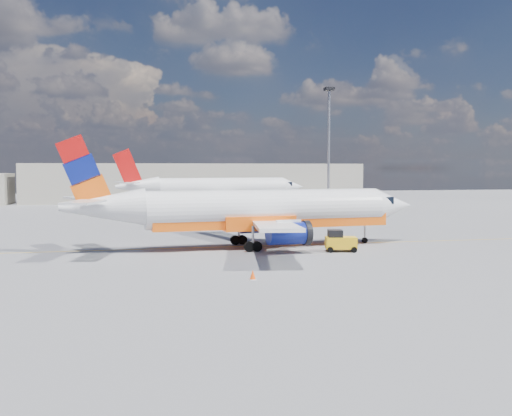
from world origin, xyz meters
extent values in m
plane|color=slate|center=(0.00, 0.00, 0.00)|extent=(240.00, 240.00, 0.00)
cube|color=gold|center=(0.00, 3.00, 0.01)|extent=(70.00, 0.15, 0.01)
cube|color=#ABA593|center=(5.00, 75.00, 4.00)|extent=(70.00, 14.00, 8.00)
cylinder|color=white|center=(3.64, 2.09, 3.50)|extent=(21.59, 5.11, 3.31)
cone|color=white|center=(16.23, 3.17, 3.50)|extent=(4.16, 3.62, 3.31)
cone|color=white|center=(-10.41, 0.89, 3.84)|extent=(7.05, 3.71, 3.14)
cube|color=black|center=(14.87, 3.05, 4.03)|extent=(1.84, 2.37, 0.68)
cube|color=#FF5F10|center=(4.12, 2.13, 2.38)|extent=(21.54, 4.53, 1.17)
cube|color=white|center=(1.61, 8.75, 2.63)|extent=(6.72, 12.05, 0.78)
cube|color=white|center=(2.76, -4.81, 2.63)|extent=(4.92, 12.01, 0.78)
cylinder|color=navy|center=(3.75, 6.49, 1.70)|extent=(3.64, 2.14, 1.85)
cylinder|color=navy|center=(4.49, -2.23, 1.70)|extent=(3.64, 2.14, 1.85)
cylinder|color=black|center=(5.30, 6.62, 1.70)|extent=(0.66, 2.08, 2.04)
cylinder|color=black|center=(6.04, -2.09, 1.70)|extent=(0.66, 2.08, 2.04)
cube|color=#FF5F10|center=(-11.86, 0.77, 6.81)|extent=(4.57, 0.68, 6.07)
cube|color=white|center=(-12.13, 3.87, 4.47)|extent=(3.86, 5.31, 0.18)
cube|color=white|center=(-11.60, -2.33, 4.47)|extent=(3.19, 5.22, 0.18)
cylinder|color=#9C9CA4|center=(13.32, 2.92, 1.22)|extent=(0.19, 0.19, 2.04)
cylinder|color=black|center=(13.32, 2.92, 0.27)|extent=(0.56, 0.28, 0.54)
cylinder|color=black|center=(1.50, 4.25, 0.44)|extent=(0.90, 0.44, 0.88)
cylinder|color=black|center=(1.90, -0.40, 0.44)|extent=(0.90, 0.44, 0.88)
cylinder|color=white|center=(7.03, 51.27, 3.66)|extent=(22.64, 6.32, 3.46)
cone|color=white|center=(20.14, 52.98, 3.66)|extent=(4.48, 3.96, 3.46)
cone|color=white|center=(-7.60, 49.37, 4.02)|extent=(7.49, 4.18, 3.29)
cube|color=black|center=(18.73, 52.80, 4.22)|extent=(2.02, 2.54, 0.71)
cube|color=white|center=(7.53, 51.34, 2.49)|extent=(22.57, 5.72, 1.22)
cube|color=white|center=(4.59, 58.14, 2.75)|extent=(7.49, 12.56, 0.82)
cube|color=white|center=(6.43, 44.01, 2.75)|extent=(4.63, 12.50, 0.82)
cylinder|color=white|center=(6.94, 55.88, 1.78)|extent=(3.88, 2.39, 1.93)
cylinder|color=white|center=(8.12, 46.80, 1.78)|extent=(3.88, 2.39, 1.93)
cylinder|color=black|center=(8.55, 56.09, 1.78)|extent=(0.78, 2.18, 2.14)
cylinder|color=black|center=(9.74, 47.01, 1.78)|extent=(0.78, 2.18, 2.14)
cube|color=red|center=(-9.12, 49.17, 7.12)|extent=(4.78, 0.92, 6.35)
cube|color=white|center=(-9.54, 52.40, 4.68)|extent=(4.21, 5.56, 0.18)
cube|color=white|center=(-8.70, 45.94, 4.68)|extent=(3.13, 5.41, 0.18)
cylinder|color=#9C9CA4|center=(17.12, 52.59, 1.27)|extent=(0.21, 0.21, 2.14)
cylinder|color=black|center=(17.12, 52.59, 0.28)|extent=(0.60, 0.32, 0.57)
cylinder|color=black|center=(4.69, 53.43, 0.46)|extent=(0.96, 0.50, 0.92)
cylinder|color=black|center=(5.32, 48.59, 0.46)|extent=(0.96, 0.50, 0.92)
cylinder|color=black|center=(8.37, -0.93, 0.25)|extent=(0.53, 0.29, 0.50)
cylinder|color=black|center=(8.09, -2.29, 0.25)|extent=(0.53, 0.29, 0.50)
cylinder|color=black|center=(10.32, -1.33, 0.25)|extent=(0.53, 0.29, 0.50)
cylinder|color=black|center=(10.04, -2.69, 0.25)|extent=(0.53, 0.29, 0.50)
cube|color=yellow|center=(9.21, -1.81, 0.75)|extent=(2.81, 1.88, 0.99)
cube|color=black|center=(8.72, -1.71, 1.54)|extent=(1.41, 1.41, 0.60)
cube|color=white|center=(-0.54, -12.27, 0.02)|extent=(0.44, 0.44, 0.04)
cone|color=#FF4E0A|center=(-0.54, -12.27, 0.33)|extent=(0.38, 0.38, 0.58)
cylinder|color=#9C9CA4|center=(22.27, 39.32, 9.61)|extent=(0.42, 0.42, 19.22)
cube|color=black|center=(22.27, 39.32, 19.51)|extent=(1.44, 1.44, 0.48)
camera|label=1|loc=(-7.63, -47.16, 7.04)|focal=40.00mm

